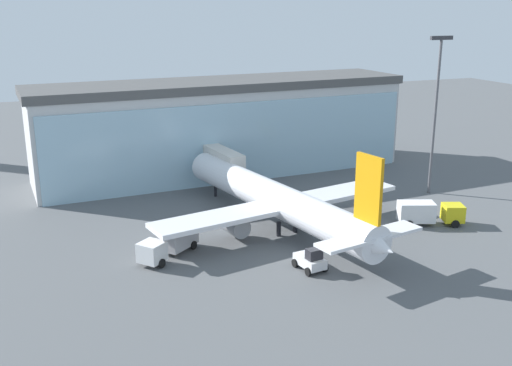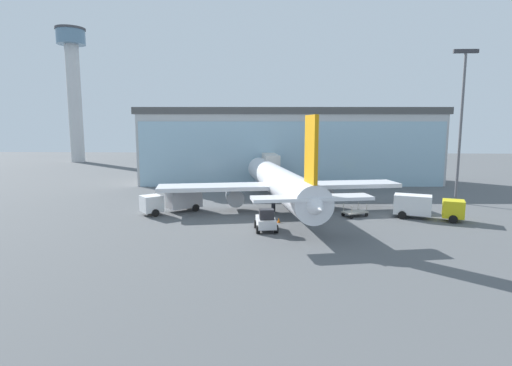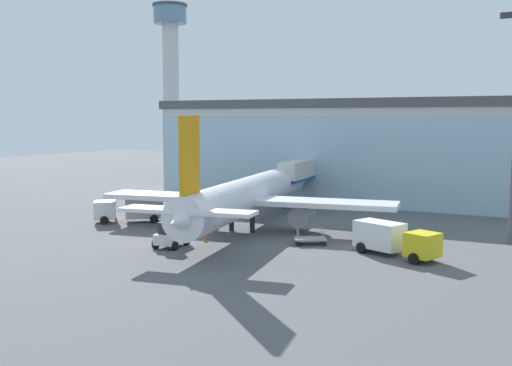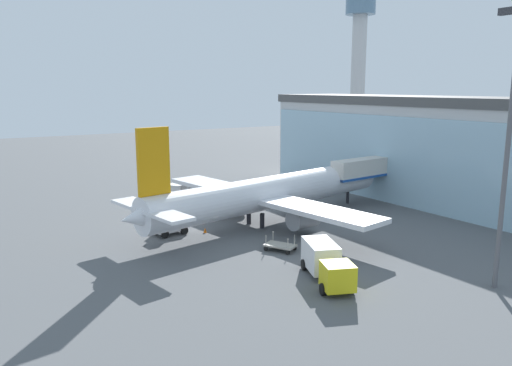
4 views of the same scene
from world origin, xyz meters
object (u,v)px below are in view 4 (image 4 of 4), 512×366
at_px(safety_cone_wingtip, 189,198).
at_px(apron_light_mast, 509,129).
at_px(control_tower, 359,53).
at_px(baggage_cart, 280,246).
at_px(jet_bridge, 375,168).
at_px(fuel_truck, 326,262).
at_px(catering_truck, 197,192).
at_px(safety_cone_nose, 205,230).
at_px(airplane, 269,193).
at_px(pushback_tug, 169,225).

bearing_deg(safety_cone_wingtip, apron_light_mast, 11.97).
bearing_deg(control_tower, baggage_cart, -45.80).
xyz_separation_m(jet_bridge, fuel_truck, (18.17, -22.55, -3.12)).
xyz_separation_m(catering_truck, safety_cone_nose, (12.76, -4.78, -1.19)).
bearing_deg(catering_truck, airplane, 154.28).
distance_m(control_tower, safety_cone_wingtip, 86.03).
relative_size(baggage_cart, safety_cone_wingtip, 5.86).
bearing_deg(safety_cone_nose, catering_truck, 159.44).
xyz_separation_m(jet_bridge, safety_cone_nose, (1.58, -25.23, -4.31)).
xyz_separation_m(airplane, pushback_tug, (-1.37, -11.22, -2.40)).
bearing_deg(safety_cone_nose, fuel_truck, 9.20).
relative_size(apron_light_mast, baggage_cart, 6.33).
bearing_deg(safety_cone_nose, airplane, 89.43).
height_order(fuel_truck, baggage_cart, fuel_truck).
height_order(jet_bridge, airplane, airplane).
xyz_separation_m(control_tower, safety_cone_wingtip, (44.86, -69.50, -23.66)).
xyz_separation_m(baggage_cart, safety_cone_nose, (-8.89, -3.52, -0.23)).
relative_size(catering_truck, safety_cone_wingtip, 12.85).
bearing_deg(baggage_cart, control_tower, 103.85).
height_order(apron_light_mast, safety_cone_nose, apron_light_mast).
bearing_deg(safety_cone_wingtip, baggage_cart, -2.30).
distance_m(apron_light_mast, baggage_cart, 21.38).
distance_m(airplane, catering_truck, 13.31).
xyz_separation_m(fuel_truck, safety_cone_nose, (-16.60, -2.69, -1.19)).
distance_m(airplane, baggage_cart, 10.20).
bearing_deg(catering_truck, jet_bridge, -157.51).
bearing_deg(safety_cone_wingtip, jet_bridge, 57.59).
xyz_separation_m(catering_truck, baggage_cart, (21.64, -1.26, -0.97)).
xyz_separation_m(airplane, catering_truck, (-12.83, -2.99, -1.90)).
distance_m(fuel_truck, baggage_cart, 7.81).
relative_size(apron_light_mast, pushback_tug, 5.97).
height_order(fuel_truck, safety_cone_wingtip, fuel_truck).
height_order(control_tower, airplane, control_tower).
bearing_deg(jet_bridge, baggage_cart, -160.98).
bearing_deg(fuel_truck, baggage_cart, -165.48).
height_order(baggage_cart, safety_cone_nose, baggage_cart).
relative_size(catering_truck, pushback_tug, 2.07).
distance_m(apron_light_mast, pushback_tug, 32.29).
bearing_deg(control_tower, catering_truck, -55.89).
bearing_deg(pushback_tug, control_tower, 29.05).
distance_m(jet_bridge, pushback_tug, 28.91).
bearing_deg(control_tower, pushback_tug, -53.01).
distance_m(control_tower, safety_cone_nose, 97.90).
relative_size(pushback_tug, safety_cone_wingtip, 6.21).
distance_m(control_tower, catering_truck, 86.53).
height_order(airplane, safety_cone_nose, airplane).
bearing_deg(fuel_truck, control_tower, 157.59).
xyz_separation_m(apron_light_mast, pushback_tug, (-25.66, -16.22, -11.01)).
xyz_separation_m(jet_bridge, control_tower, (-58.04, 48.73, 19.35)).
bearing_deg(catering_truck, safety_cone_nose, 120.59).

